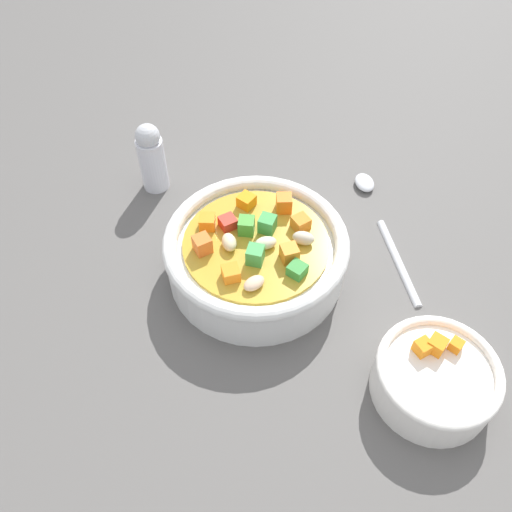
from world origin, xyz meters
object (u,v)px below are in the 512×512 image
object	(u,v)px
soup_bowl_main	(256,253)
spoon	(382,223)
side_bowl_small	(435,378)
pepper_shaker	(152,157)

from	to	relation	value
soup_bowl_main	spoon	xyz separation A→B (cm)	(-15.02, -3.65, -2.49)
soup_bowl_main	side_bowl_small	xyz separation A→B (cm)	(-12.51, 15.93, -0.74)
soup_bowl_main	spoon	bearing A→B (deg)	-166.35
side_bowl_small	spoon	bearing A→B (deg)	-97.30
pepper_shaker	soup_bowl_main	bearing A→B (deg)	121.37
soup_bowl_main	pepper_shaker	bearing A→B (deg)	-58.63
spoon	side_bowl_small	size ratio (longest dim) A/B	1.81
side_bowl_small	pepper_shaker	bearing A→B (deg)	-55.00
side_bowl_small	pepper_shaker	size ratio (longest dim) A/B	1.22
pepper_shaker	side_bowl_small	bearing A→B (deg)	125.00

